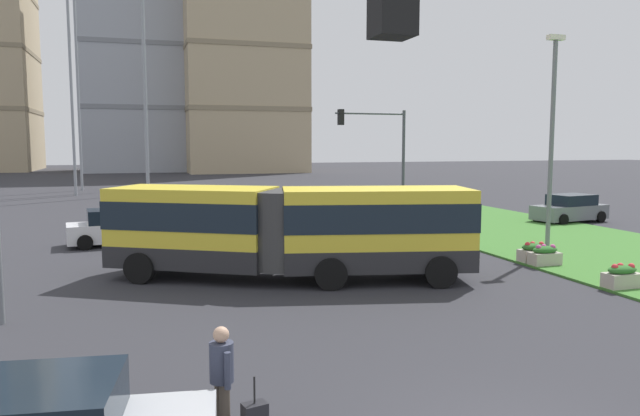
{
  "coord_description": "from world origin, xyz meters",
  "views": [
    {
      "loc": [
        -5.15,
        -6.93,
        4.41
      ],
      "look_at": [
        0.86,
        12.65,
        2.2
      ],
      "focal_mm": 33.19,
      "sensor_mm": 36.0,
      "label": 1
    }
  ],
  "objects": [
    {
      "name": "apartment_tower_centre",
      "position": [
        11.32,
        88.38,
        23.57
      ],
      "size": [
        18.6,
        14.75,
        47.1
      ],
      "color": "tan",
      "rests_on": "ground"
    },
    {
      "name": "flower_planter_2",
      "position": [
        8.79,
        7.22,
        0.43
      ],
      "size": [
        1.1,
        0.56,
        0.74
      ],
      "color": "#B7AD9E",
      "rests_on": "grass_median"
    },
    {
      "name": "apartment_tower_westcentre",
      "position": [
        -4.82,
        96.55,
        19.52
      ],
      "size": [
        17.32,
        16.49,
        39.0
      ],
      "color": "#9EA3AD",
      "rests_on": "ground"
    },
    {
      "name": "articulated_bus",
      "position": [
        -0.48,
        11.62,
        1.65
      ],
      "size": [
        11.79,
        6.47,
        3.0
      ],
      "color": "yellow",
      "rests_on": "ground"
    },
    {
      "name": "car_white_van",
      "position": [
        -6.04,
        20.37,
        0.75
      ],
      "size": [
        4.57,
        2.42,
        1.58
      ],
      "color": "silver",
      "rests_on": "ground"
    },
    {
      "name": "car_grey_wagon",
      "position": [
        18.23,
        20.8,
        0.75
      ],
      "size": [
        4.64,
        2.6,
        1.58
      ],
      "color": "slate",
      "rests_on": "ground"
    },
    {
      "name": "streetlight_median",
      "position": [
        10.69,
        13.08,
        4.78
      ],
      "size": [
        0.7,
        0.28,
        8.68
      ],
      "color": "slate",
      "rests_on": "ground"
    },
    {
      "name": "flower_planter_4",
      "position": [
        8.79,
        11.42,
        0.43
      ],
      "size": [
        1.1,
        0.56,
        0.74
      ],
      "color": "#B7AD9E",
      "rests_on": "grass_median"
    },
    {
      "name": "pedestrian_crossing",
      "position": [
        -4.06,
        1.58,
        1.0
      ],
      "size": [
        0.36,
        0.57,
        1.74
      ],
      "color": "#4C4238",
      "rests_on": "ground"
    },
    {
      "name": "flower_planter_3",
      "position": [
        8.79,
        10.79,
        0.43
      ],
      "size": [
        1.1,
        0.56,
        0.74
      ],
      "color": "#B7AD9E",
      "rests_on": "grass_median"
    },
    {
      "name": "transmission_pylon",
      "position": [
        -7.37,
        50.68,
        16.96
      ],
      "size": [
        9.0,
        6.24,
        31.06
      ],
      "color": "gray",
      "rests_on": "ground"
    },
    {
      "name": "flower_planter_5",
      "position": [
        8.79,
        16.68,
        0.43
      ],
      "size": [
        1.1,
        0.56,
        0.74
      ],
      "color": "#B7AD9E",
      "rests_on": "grass_median"
    },
    {
      "name": "traffic_light_far_right",
      "position": [
        7.15,
        22.0,
        4.25
      ],
      "size": [
        3.92,
        0.28,
        6.2
      ],
      "color": "#474C51",
      "rests_on": "ground"
    }
  ]
}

